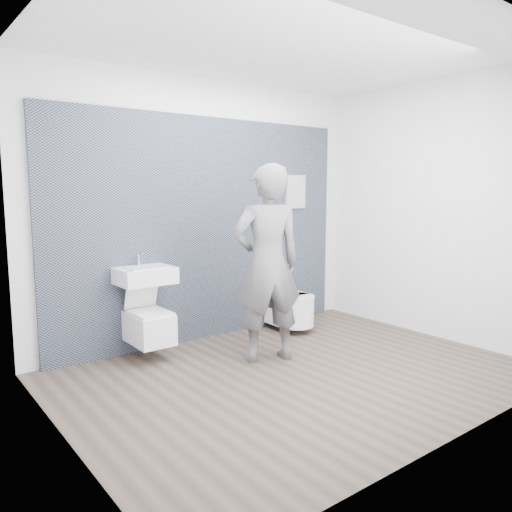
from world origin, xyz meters
TOP-DOWN VIEW (x-y plane):
  - ground at (0.00, 0.00)m, footprint 4.00×4.00m
  - room_shell at (0.00, 0.00)m, footprint 4.00×4.00m
  - tile_wall at (0.00, 1.47)m, footprint 3.60×0.06m
  - washbasin at (-0.86, 1.24)m, footprint 0.53×0.40m
  - toilet_square at (-0.86, 1.19)m, footprint 0.35×0.50m
  - toilet_rounded at (0.88, 1.10)m, footprint 0.40×0.67m
  - info_placard at (1.24, 1.43)m, footprint 0.30×0.03m
  - visitor at (0.03, 0.47)m, footprint 0.79×0.64m

SIDE VIEW (x-z plane):
  - ground at x=0.00m, z-range 0.00..0.00m
  - tile_wall at x=0.00m, z-range -1.20..1.20m
  - info_placard at x=1.24m, z-range -0.20..0.20m
  - toilet_rounded at x=0.88m, z-range 0.07..0.43m
  - toilet_square at x=-0.86m, z-range 0.00..0.66m
  - washbasin at x=-0.86m, z-range 0.62..1.01m
  - visitor at x=0.03m, z-range 0.00..1.87m
  - room_shell at x=0.00m, z-range -0.26..3.74m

